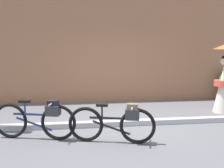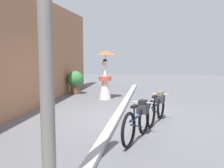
{
  "view_description": "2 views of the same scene",
  "coord_description": "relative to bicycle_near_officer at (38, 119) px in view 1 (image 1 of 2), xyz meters",
  "views": [
    {
      "loc": [
        -1.12,
        -6.1,
        1.86
      ],
      "look_at": [
        -0.19,
        0.58,
        0.9
      ],
      "focal_mm": 43.86,
      "sensor_mm": 36.0,
      "label": 1
    },
    {
      "loc": [
        -7.53,
        -1.0,
        1.86
      ],
      "look_at": [
        0.46,
        0.23,
        0.91
      ],
      "focal_mm": 43.64,
      "sensor_mm": 36.0,
      "label": 2
    }
  ],
  "objects": [
    {
      "name": "ground_plane",
      "position": [
        1.85,
        0.69,
        -0.42
      ],
      "size": [
        30.0,
        30.0,
        0.0
      ],
      "primitive_type": "plane",
      "color": "slate"
    },
    {
      "name": "person_with_parasol",
      "position": [
        4.83,
        1.58,
        0.52
      ],
      "size": [
        0.75,
        0.75,
        1.92
      ],
      "color": "silver",
      "rests_on": "ground_plane"
    },
    {
      "name": "bicycle_near_officer",
      "position": [
        0.0,
        0.0,
        0.0
      ],
      "size": [
        1.67,
        0.59,
        0.8
      ],
      "color": "black",
      "rests_on": "ground_plane"
    },
    {
      "name": "bicycle_far_side",
      "position": [
        1.5,
        -0.41,
        -0.01
      ],
      "size": [
        1.65,
        0.59,
        0.78
      ],
      "color": "black",
      "rests_on": "ground_plane"
    },
    {
      "name": "building_wall",
      "position": [
        1.85,
        3.71,
        1.44
      ],
      "size": [
        14.0,
        0.4,
        3.72
      ],
      "primitive_type": "cube",
      "color": "#9E6B4C",
      "rests_on": "ground_plane"
    },
    {
      "name": "sidewalk_curb",
      "position": [
        1.85,
        0.69,
        -0.36
      ],
      "size": [
        14.0,
        0.2,
        0.12
      ],
      "primitive_type": "cube",
      "color": "#B2B2B7",
      "rests_on": "ground_plane"
    }
  ]
}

